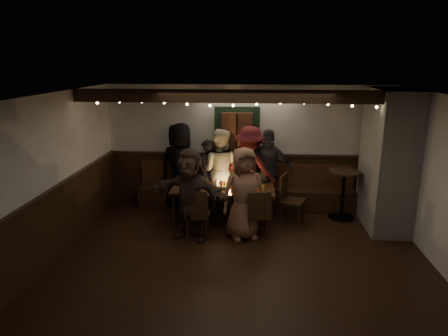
# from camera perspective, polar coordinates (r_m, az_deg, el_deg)

# --- Properties ---
(room) EXTENTS (6.02, 5.01, 2.62)m
(room) POSITION_cam_1_polar(r_m,az_deg,el_deg) (7.64, 10.99, -0.41)
(room) COLOR black
(room) RESTS_ON ground
(dining_table) EXTENTS (1.98, 0.85, 0.86)m
(dining_table) POSITION_cam_1_polar(r_m,az_deg,el_deg) (7.71, -0.14, -3.29)
(dining_table) COLOR black
(dining_table) RESTS_ON ground
(chair_near_left) EXTENTS (0.42, 0.42, 0.92)m
(chair_near_left) POSITION_cam_1_polar(r_m,az_deg,el_deg) (7.05, -3.90, -6.26)
(chair_near_left) COLOR black
(chair_near_left) RESTS_ON ground
(chair_near_right) EXTENTS (0.51, 0.51, 0.90)m
(chair_near_right) POSITION_cam_1_polar(r_m,az_deg,el_deg) (7.06, 4.81, -6.32)
(chair_near_right) COLOR black
(chair_near_right) RESTS_ON ground
(chair_end) EXTENTS (0.56, 0.56, 0.96)m
(chair_end) POSITION_cam_1_polar(r_m,az_deg,el_deg) (7.87, 9.19, -3.93)
(chair_end) COLOR black
(chair_end) RESTS_ON ground
(high_top) EXTENTS (0.62, 0.62, 0.99)m
(high_top) POSITION_cam_1_polar(r_m,az_deg,el_deg) (8.28, 16.69, -2.82)
(high_top) COLOR black
(high_top) RESTS_ON ground
(person_a) EXTENTS (1.01, 0.77, 1.85)m
(person_a) POSITION_cam_1_polar(r_m,az_deg,el_deg) (8.44, -6.25, 0.22)
(person_a) COLOR black
(person_a) RESTS_ON ground
(person_b) EXTENTS (0.65, 0.53, 1.53)m
(person_b) POSITION_cam_1_polar(r_m,az_deg,el_deg) (8.31, -2.38, -1.06)
(person_b) COLOR black
(person_b) RESTS_ON ground
(person_c) EXTENTS (0.95, 0.80, 1.74)m
(person_c) POSITION_cam_1_polar(r_m,az_deg,el_deg) (8.30, -0.62, -0.33)
(person_c) COLOR beige
(person_c) RESTS_ON ground
(person_d) EXTENTS (1.31, 0.99, 1.80)m
(person_d) POSITION_cam_1_polar(r_m,az_deg,el_deg) (8.23, 3.70, -0.27)
(person_d) COLOR #471316
(person_d) RESTS_ON ground
(person_e) EXTENTS (1.07, 0.53, 1.75)m
(person_e) POSITION_cam_1_polar(r_m,az_deg,el_deg) (8.26, 6.37, -0.47)
(person_e) COLOR #2C2C2D
(person_e) RESTS_ON ground
(person_f) EXTENTS (1.60, 0.94, 1.65)m
(person_f) POSITION_cam_1_polar(r_m,az_deg,el_deg) (6.99, -4.89, -3.79)
(person_f) COLOR #3D2E24
(person_f) RESTS_ON ground
(person_g) EXTENTS (0.95, 0.78, 1.66)m
(person_g) POSITION_cam_1_polar(r_m,az_deg,el_deg) (7.01, 2.82, -3.67)
(person_g) COLOR #93624A
(person_g) RESTS_ON ground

